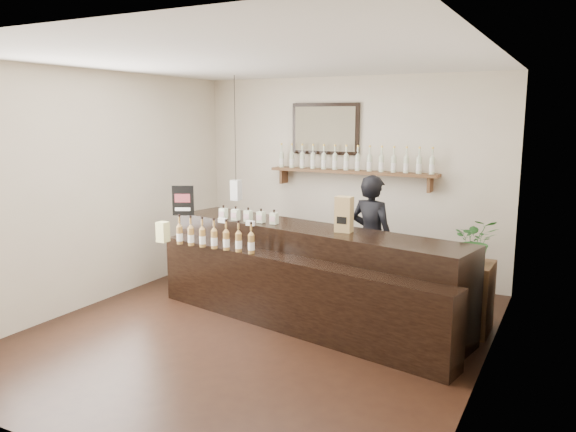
% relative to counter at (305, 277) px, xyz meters
% --- Properties ---
extents(ground, '(5.00, 5.00, 0.00)m').
position_rel_counter_xyz_m(ground, '(-0.27, -0.56, -0.49)').
color(ground, black).
rests_on(ground, ground).
extents(room_shell, '(5.00, 5.00, 5.00)m').
position_rel_counter_xyz_m(room_shell, '(-0.27, -0.56, 1.22)').
color(room_shell, beige).
rests_on(room_shell, ground).
extents(back_wall_decor, '(2.66, 0.96, 1.69)m').
position_rel_counter_xyz_m(back_wall_decor, '(-0.41, 1.81, 1.27)').
color(back_wall_decor, '#58321E').
rests_on(back_wall_decor, ground).
extents(counter, '(3.75, 1.70, 1.20)m').
position_rel_counter_xyz_m(counter, '(0.00, 0.00, 0.00)').
color(counter, black).
rests_on(counter, ground).
extents(promo_sign, '(0.25, 0.14, 0.37)m').
position_rel_counter_xyz_m(promo_sign, '(-1.73, 0.07, 0.73)').
color(promo_sign, black).
rests_on(promo_sign, counter).
extents(paper_bag, '(0.18, 0.14, 0.38)m').
position_rel_counter_xyz_m(paper_bag, '(0.43, 0.06, 0.74)').
color(paper_bag, '#A4824F').
rests_on(paper_bag, counter).
extents(tape_dispenser, '(0.12, 0.05, 0.10)m').
position_rel_counter_xyz_m(tape_dispenser, '(0.38, 0.07, 0.59)').
color(tape_dispenser, '#182DAC').
rests_on(tape_dispenser, counter).
extents(side_cabinet, '(0.39, 0.52, 0.75)m').
position_rel_counter_xyz_m(side_cabinet, '(1.73, 0.48, -0.11)').
color(side_cabinet, '#58321E').
rests_on(side_cabinet, ground).
extents(potted_plant, '(0.51, 0.47, 0.48)m').
position_rel_counter_xyz_m(potted_plant, '(1.73, 0.48, 0.50)').
color(potted_plant, '#2D6729').
rests_on(potted_plant, side_cabinet).
extents(shopkeeper, '(0.73, 0.57, 1.77)m').
position_rel_counter_xyz_m(shopkeeper, '(0.42, 0.99, 0.40)').
color(shopkeeper, black).
rests_on(shopkeeper, ground).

